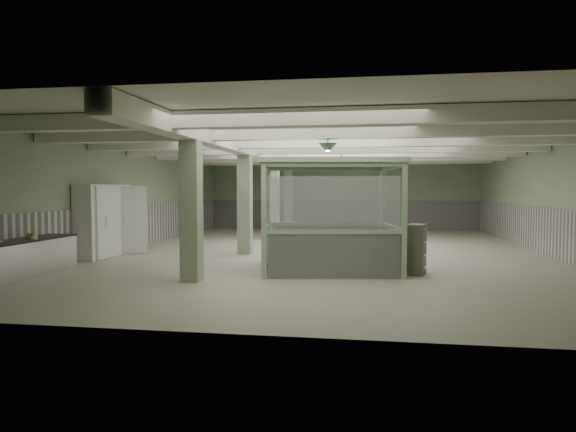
# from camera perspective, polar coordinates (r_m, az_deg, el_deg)

# --- Properties ---
(floor) EXTENTS (20.00, 20.00, 0.00)m
(floor) POSITION_cam_1_polar(r_m,az_deg,el_deg) (17.26, 4.12, -3.95)
(floor) COLOR beige
(floor) RESTS_ON ground
(ceiling) EXTENTS (14.00, 20.00, 0.02)m
(ceiling) POSITION_cam_1_polar(r_m,az_deg,el_deg) (17.20, 4.16, 8.04)
(ceiling) COLOR white
(ceiling) RESTS_ON wall_back
(wall_back) EXTENTS (14.00, 0.02, 3.60)m
(wall_back) POSITION_cam_1_polar(r_m,az_deg,el_deg) (27.11, 5.99, 2.38)
(wall_back) COLOR #93A887
(wall_back) RESTS_ON floor
(wall_front) EXTENTS (14.00, 0.02, 3.60)m
(wall_front) POSITION_cam_1_polar(r_m,az_deg,el_deg) (7.23, -2.81, 0.72)
(wall_front) COLOR #93A887
(wall_front) RESTS_ON floor
(wall_left) EXTENTS (0.02, 20.00, 3.60)m
(wall_left) POSITION_cam_1_polar(r_m,az_deg,el_deg) (19.07, -17.32, 2.00)
(wall_left) COLOR #93A887
(wall_left) RESTS_ON floor
(wall_right) EXTENTS (0.02, 20.00, 3.60)m
(wall_right) POSITION_cam_1_polar(r_m,az_deg,el_deg) (17.94, 27.03, 1.76)
(wall_right) COLOR #93A887
(wall_right) RESTS_ON floor
(wainscot_left) EXTENTS (0.05, 19.90, 1.50)m
(wainscot_left) POSITION_cam_1_polar(r_m,az_deg,el_deg) (19.10, -17.21, -1.15)
(wainscot_left) COLOR silver
(wainscot_left) RESTS_ON floor
(wainscot_right) EXTENTS (0.05, 19.90, 1.50)m
(wainscot_right) POSITION_cam_1_polar(r_m,az_deg,el_deg) (17.98, 26.88, -1.59)
(wainscot_right) COLOR silver
(wainscot_right) RESTS_ON floor
(wainscot_back) EXTENTS (13.90, 0.05, 1.50)m
(wainscot_back) POSITION_cam_1_polar(r_m,az_deg,el_deg) (27.12, 5.98, 0.16)
(wainscot_back) COLOR silver
(wainscot_back) RESTS_ON floor
(girder) EXTENTS (0.45, 19.90, 0.40)m
(girder) POSITION_cam_1_polar(r_m,az_deg,el_deg) (17.58, -4.05, 7.21)
(girder) COLOR white
(girder) RESTS_ON ceiling
(beam_a) EXTENTS (13.90, 0.35, 0.32)m
(beam_a) POSITION_cam_1_polar(r_m,az_deg,el_deg) (9.78, 0.26, 10.84)
(beam_a) COLOR white
(beam_a) RESTS_ON ceiling
(beam_b) EXTENTS (13.90, 0.35, 0.32)m
(beam_b) POSITION_cam_1_polar(r_m,az_deg,el_deg) (12.23, 2.09, 9.25)
(beam_b) COLOR white
(beam_b) RESTS_ON ceiling
(beam_c) EXTENTS (13.90, 0.35, 0.32)m
(beam_c) POSITION_cam_1_polar(r_m,az_deg,el_deg) (14.71, 3.30, 8.20)
(beam_c) COLOR white
(beam_c) RESTS_ON ceiling
(beam_d) EXTENTS (13.90, 0.35, 0.32)m
(beam_d) POSITION_cam_1_polar(r_m,az_deg,el_deg) (17.19, 4.16, 7.44)
(beam_d) COLOR white
(beam_d) RESTS_ON ceiling
(beam_e) EXTENTS (13.90, 0.35, 0.32)m
(beam_e) POSITION_cam_1_polar(r_m,az_deg,el_deg) (19.67, 4.80, 6.87)
(beam_e) COLOR white
(beam_e) RESTS_ON ceiling
(beam_f) EXTENTS (13.90, 0.35, 0.32)m
(beam_f) POSITION_cam_1_polar(r_m,az_deg,el_deg) (22.16, 5.30, 6.44)
(beam_f) COLOR white
(beam_f) RESTS_ON ceiling
(beam_g) EXTENTS (13.90, 0.35, 0.32)m
(beam_g) POSITION_cam_1_polar(r_m,az_deg,el_deg) (24.65, 5.69, 6.08)
(beam_g) COLOR white
(beam_g) RESTS_ON ceiling
(column_a) EXTENTS (0.42, 0.42, 3.60)m
(column_a) POSITION_cam_1_polar(r_m,az_deg,el_deg) (11.77, -10.71, 1.55)
(column_a) COLOR #98AD8B
(column_a) RESTS_ON floor
(column_b) EXTENTS (0.42, 0.42, 3.60)m
(column_b) POSITION_cam_1_polar(r_m,az_deg,el_deg) (16.56, -4.82, 2.00)
(column_b) COLOR #98AD8B
(column_b) RESTS_ON floor
(column_c) EXTENTS (0.42, 0.42, 3.60)m
(column_c) POSITION_cam_1_polar(r_m,az_deg,el_deg) (21.45, -1.59, 2.23)
(column_c) COLOR #98AD8B
(column_c) RESTS_ON floor
(column_d) EXTENTS (0.42, 0.42, 3.60)m
(column_d) POSITION_cam_1_polar(r_m,az_deg,el_deg) (25.39, 0.09, 2.35)
(column_d) COLOR #98AD8B
(column_d) RESTS_ON floor
(pendant_front) EXTENTS (0.44, 0.44, 0.22)m
(pendant_front) POSITION_cam_1_polar(r_m,az_deg,el_deg) (12.15, 4.45, 7.54)
(pendant_front) COLOR #2C3B2E
(pendant_front) RESTS_ON ceiling
(pendant_mid) EXTENTS (0.44, 0.44, 0.22)m
(pendant_mid) POSITION_cam_1_polar(r_m,az_deg,el_deg) (17.62, 5.93, 6.12)
(pendant_mid) COLOR #2C3B2E
(pendant_mid) RESTS_ON ceiling
(pendant_back) EXTENTS (0.44, 0.44, 0.22)m
(pendant_back) POSITION_cam_1_polar(r_m,az_deg,el_deg) (22.61, 6.65, 5.42)
(pendant_back) COLOR #2C3B2E
(pendant_back) RESTS_ON ceiling
(prep_counter) EXTENTS (0.82, 4.70, 0.91)m
(prep_counter) POSITION_cam_1_polar(r_m,az_deg,el_deg) (12.99, -29.30, -4.58)
(prep_counter) COLOR #ADACB1
(prep_counter) RESTS_ON floor
(orange_bowl) EXTENTS (0.29, 0.29, 0.09)m
(orange_bowl) POSITION_cam_1_polar(r_m,az_deg,el_deg) (13.49, -26.55, -2.18)
(orange_bowl) COLOR #B2B2B7
(orange_bowl) RESTS_ON prep_counter
(walkin_cooler) EXTENTS (1.17, 2.46, 2.26)m
(walkin_cooler) POSITION_cam_1_polar(r_m,az_deg,el_deg) (16.84, -19.70, -0.44)
(walkin_cooler) COLOR white
(walkin_cooler) RESTS_ON floor
(guard_booth) EXTENTS (3.93, 3.48, 2.83)m
(guard_booth) POSITION_cam_1_polar(r_m,az_deg,el_deg) (13.23, 4.62, 2.11)
(guard_booth) COLOR #A1C09A
(guard_booth) RESTS_ON floor
(filing_cabinet) EXTENTS (0.53, 0.65, 1.24)m
(filing_cabinet) POSITION_cam_1_polar(r_m,az_deg,el_deg) (12.93, 14.08, -3.61)
(filing_cabinet) COLOR #626655
(filing_cabinet) RESTS_ON floor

